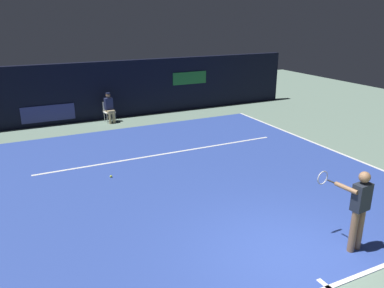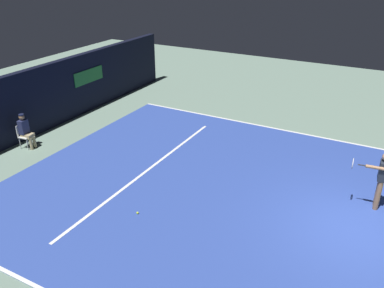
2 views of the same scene
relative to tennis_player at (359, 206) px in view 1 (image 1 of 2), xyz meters
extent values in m
plane|color=slate|center=(-1.31, 4.93, -0.99)|extent=(34.75, 34.75, 0.00)
cube|color=#2D479E|center=(-1.31, 4.93, -0.98)|extent=(11.02, 11.29, 0.01)
cube|color=white|center=(-1.31, -0.67, -0.97)|extent=(11.02, 0.10, 0.01)
cube|color=white|center=(4.15, 4.93, -0.97)|extent=(0.10, 11.29, 0.01)
cube|color=white|center=(-1.31, 6.90, -0.97)|extent=(8.60, 0.10, 0.01)
cube|color=white|center=(-1.31, -0.57, -0.97)|extent=(0.10, 0.30, 0.01)
cube|color=black|center=(-1.31, 12.57, 0.31)|extent=(17.93, 0.30, 2.60)
cube|color=navy|center=(-4.45, 12.41, -0.44)|extent=(2.20, 0.04, 0.70)
cube|color=#1E6B2D|center=(2.28, 12.41, 0.61)|extent=(1.80, 0.04, 0.60)
cylinder|color=#8C6647|center=(0.11, -0.02, -0.53)|extent=(0.14, 0.14, 0.92)
cylinder|color=#8C6647|center=(-0.09, -0.04, -0.53)|extent=(0.14, 0.14, 0.92)
cube|color=#1E232D|center=(0.01, -0.03, 0.21)|extent=(0.38, 0.25, 0.56)
sphere|color=#8C6647|center=(0.01, -0.03, 0.63)|extent=(0.22, 0.22, 0.22)
cylinder|color=#8C6647|center=(-0.21, 0.17, 0.36)|extent=(0.14, 0.51, 0.09)
cylinder|color=#8C6647|center=(0.22, 0.01, 0.13)|extent=(0.09, 0.09, 0.56)
cylinder|color=black|center=(-0.24, 0.47, 0.36)|extent=(0.06, 0.30, 0.03)
torus|color=#B2B2B7|center=(-0.27, 0.75, 0.36)|extent=(0.30, 0.05, 0.30)
cube|color=white|center=(-1.95, 11.83, -0.53)|extent=(0.49, 0.45, 0.04)
cube|color=white|center=(-1.98, 12.03, -0.30)|extent=(0.42, 0.08, 0.42)
cylinder|color=#B2B2B7|center=(-2.12, 11.64, -0.76)|extent=(0.03, 0.03, 0.46)
cylinder|color=#B2B2B7|center=(-1.75, 11.69, -0.76)|extent=(0.03, 0.03, 0.46)
cylinder|color=#B2B2B7|center=(-2.16, 11.98, -0.76)|extent=(0.03, 0.03, 0.46)
cylinder|color=#B2B2B7|center=(-1.79, 12.02, -0.76)|extent=(0.03, 0.03, 0.46)
cube|color=tan|center=(-1.94, 11.75, -0.49)|extent=(0.37, 0.44, 0.14)
cylinder|color=tan|center=(-2.01, 11.56, -0.76)|extent=(0.11, 0.11, 0.46)
cylinder|color=tan|center=(-1.83, 11.58, -0.76)|extent=(0.11, 0.11, 0.46)
cube|color=#23284C|center=(-1.96, 11.87, -0.16)|extent=(0.36, 0.26, 0.52)
sphere|color=#8C6647|center=(-1.96, 11.87, 0.22)|extent=(0.20, 0.20, 0.20)
cylinder|color=#141933|center=(-1.96, 11.87, 0.31)|extent=(0.19, 0.19, 0.04)
sphere|color=#CCE033|center=(-3.50, 5.74, -0.94)|extent=(0.07, 0.07, 0.07)
camera|label=1|loc=(-5.90, -4.60, 3.57)|focal=35.78mm
camera|label=2|loc=(-10.95, -0.02, 5.60)|focal=37.75mm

